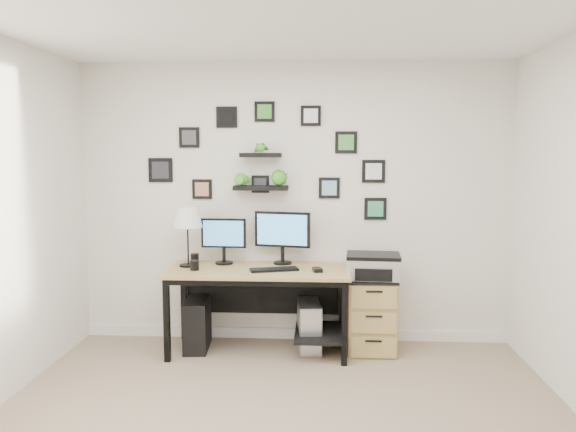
# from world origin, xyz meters

# --- Properties ---
(room) EXTENTS (4.00, 4.00, 4.00)m
(room) POSITION_xyz_m (0.00, 1.98, 0.05)
(room) COLOR tan
(room) RESTS_ON ground
(desk) EXTENTS (1.60, 0.70, 0.75)m
(desk) POSITION_xyz_m (-0.26, 1.67, 0.63)
(desk) COLOR tan
(desk) RESTS_ON ground
(monitor_left) EXTENTS (0.41, 0.17, 0.42)m
(monitor_left) POSITION_xyz_m (-0.64, 1.83, 1.00)
(monitor_left) COLOR black
(monitor_left) RESTS_ON desk
(monitor_right) EXTENTS (0.52, 0.20, 0.48)m
(monitor_right) POSITION_xyz_m (-0.10, 1.86, 1.04)
(monitor_right) COLOR black
(monitor_right) RESTS_ON desk
(keyboard) EXTENTS (0.44, 0.24, 0.02)m
(keyboard) POSITION_xyz_m (-0.15, 1.56, 0.76)
(keyboard) COLOR black
(keyboard) RESTS_ON desk
(mouse) EXTENTS (0.09, 0.12, 0.03)m
(mouse) POSITION_xyz_m (0.22, 1.55, 0.77)
(mouse) COLOR black
(mouse) RESTS_ON desk
(table_lamp) EXTENTS (0.26, 0.26, 0.54)m
(table_lamp) POSITION_xyz_m (-0.94, 1.72, 1.18)
(table_lamp) COLOR black
(table_lamp) RESTS_ON desk
(mug) EXTENTS (0.08, 0.08, 0.09)m
(mug) POSITION_xyz_m (-0.85, 1.54, 0.79)
(mug) COLOR black
(mug) RESTS_ON desk
(pen_cup) EXTENTS (0.08, 0.08, 0.10)m
(pen_cup) POSITION_xyz_m (-0.91, 1.82, 0.80)
(pen_cup) COLOR black
(pen_cup) RESTS_ON desk
(pc_tower_black) EXTENTS (0.24, 0.47, 0.46)m
(pc_tower_black) POSITION_xyz_m (-0.86, 1.67, 0.23)
(pc_tower_black) COLOR black
(pc_tower_black) RESTS_ON ground
(pc_tower_grey) EXTENTS (0.24, 0.46, 0.44)m
(pc_tower_grey) POSITION_xyz_m (0.15, 1.69, 0.22)
(pc_tower_grey) COLOR gray
(pc_tower_grey) RESTS_ON ground
(file_cabinet) EXTENTS (0.43, 0.53, 0.67)m
(file_cabinet) POSITION_xyz_m (0.71, 1.72, 0.34)
(file_cabinet) COLOR tan
(file_cabinet) RESTS_ON ground
(printer) EXTENTS (0.49, 0.41, 0.21)m
(printer) POSITION_xyz_m (0.72, 1.68, 0.78)
(printer) COLOR silver
(printer) RESTS_ON file_cabinet
(wall_decor) EXTENTS (2.23, 0.18, 1.09)m
(wall_decor) POSITION_xyz_m (-0.25, 1.93, 1.66)
(wall_decor) COLOR black
(wall_decor) RESTS_ON ground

